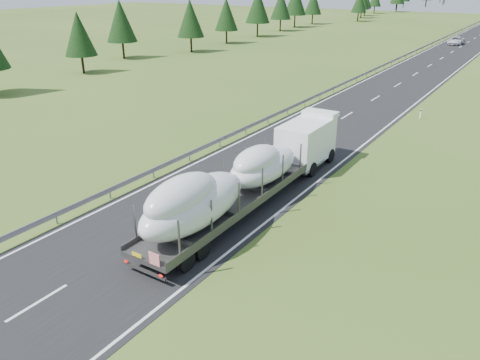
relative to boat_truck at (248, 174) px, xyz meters
The scene contains 6 objects.
ground 5.12m from the boat_truck, 123.96° to the right, with size 400.00×400.00×0.00m, color #3C551C.
road_surface 96.21m from the boat_truck, 91.54° to the left, with size 10.00×400.00×0.02m, color black.
guardrail 96.43m from the boat_truck, 94.70° to the left, with size 0.10×400.00×0.76m.
tree_line_left 141.91m from the boat_truck, 109.40° to the left, with size 15.06×327.41×11.96m.
boat_truck is the anchor object (origin of this frame).
distant_van 89.55m from the boat_truck, 92.69° to the left, with size 2.65×5.74×1.59m, color silver.
Camera 1 is at (16.34, -17.96, 12.88)m, focal length 35.00 mm.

